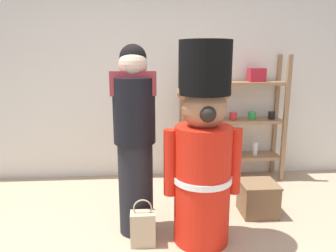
# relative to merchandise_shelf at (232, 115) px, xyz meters

# --- Properties ---
(back_wall) EXTENTS (6.40, 0.12, 2.60)m
(back_wall) POSITION_rel_merchandise_shelf_xyz_m (-0.97, 0.22, 0.47)
(back_wall) COLOR silver
(back_wall) RESTS_ON ground_plane
(merchandise_shelf) EXTENTS (1.32, 0.35, 1.59)m
(merchandise_shelf) POSITION_rel_merchandise_shelf_xyz_m (0.00, 0.00, 0.00)
(merchandise_shelf) COLOR #93704C
(merchandise_shelf) RESTS_ON ground_plane
(teddy_bear_guard) EXTENTS (0.65, 0.49, 1.69)m
(teddy_bear_guard) POSITION_rel_merchandise_shelf_xyz_m (-0.64, -1.41, -0.03)
(teddy_bear_guard) COLOR red
(teddy_bear_guard) RESTS_ON ground_plane
(person_shopper) EXTENTS (0.38, 0.36, 1.67)m
(person_shopper) POSITION_rel_merchandise_shelf_xyz_m (-1.20, -1.22, 0.04)
(person_shopper) COLOR black
(person_shopper) RESTS_ON ground_plane
(shopping_bag) EXTENTS (0.21, 0.13, 0.41)m
(shopping_bag) POSITION_rel_merchandise_shelf_xyz_m (-1.14, -1.46, -0.68)
(shopping_bag) COLOR #C1AD89
(shopping_bag) RESTS_ON ground_plane
(display_crate) EXTENTS (0.36, 0.34, 0.33)m
(display_crate) POSITION_rel_merchandise_shelf_xyz_m (0.02, -1.00, -0.66)
(display_crate) COLOR brown
(display_crate) RESTS_ON ground_plane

